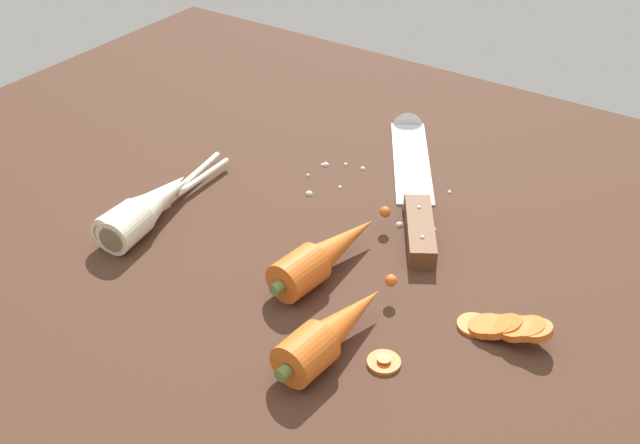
% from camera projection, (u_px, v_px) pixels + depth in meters
% --- Properties ---
extents(ground_plane, '(1.20, 0.90, 0.04)m').
position_uv_depth(ground_plane, '(330.00, 239.00, 0.89)').
color(ground_plane, '#42281C').
extents(chefs_knife, '(0.21, 0.31, 0.04)m').
position_uv_depth(chefs_knife, '(413.00, 175.00, 0.95)').
color(chefs_knife, silver).
rests_on(chefs_knife, ground_plane).
extents(whole_carrot, '(0.06, 0.18, 0.04)m').
position_uv_depth(whole_carrot, '(326.00, 254.00, 0.80)').
color(whole_carrot, '#D6601E').
rests_on(whole_carrot, ground_plane).
extents(whole_carrot_second, '(0.05, 0.17, 0.04)m').
position_uv_depth(whole_carrot_second, '(332.00, 331.00, 0.70)').
color(whole_carrot_second, '#D6601E').
rests_on(whole_carrot_second, ground_plane).
extents(parsnip_front, '(0.04, 0.21, 0.04)m').
position_uv_depth(parsnip_front, '(148.00, 207.00, 0.87)').
color(parsnip_front, silver).
rests_on(parsnip_front, ground_plane).
extents(parsnip_mid_left, '(0.06, 0.21, 0.04)m').
position_uv_depth(parsnip_mid_left, '(150.00, 207.00, 0.87)').
color(parsnip_mid_left, silver).
rests_on(parsnip_mid_left, ground_plane).
extents(carrot_slice_stack, '(0.09, 0.04, 0.03)m').
position_uv_depth(carrot_slice_stack, '(505.00, 327.00, 0.72)').
color(carrot_slice_stack, '#D6601E').
rests_on(carrot_slice_stack, ground_plane).
extents(carrot_slice_stray_near, '(0.03, 0.03, 0.01)m').
position_uv_depth(carrot_slice_stray_near, '(384.00, 361.00, 0.70)').
color(carrot_slice_stray_near, '#D6601E').
rests_on(carrot_slice_stray_near, ground_plane).
extents(mince_crumbs, '(0.19, 0.10, 0.01)m').
position_uv_depth(mince_crumbs, '(363.00, 193.00, 0.92)').
color(mince_crumbs, beige).
rests_on(mince_crumbs, ground_plane).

